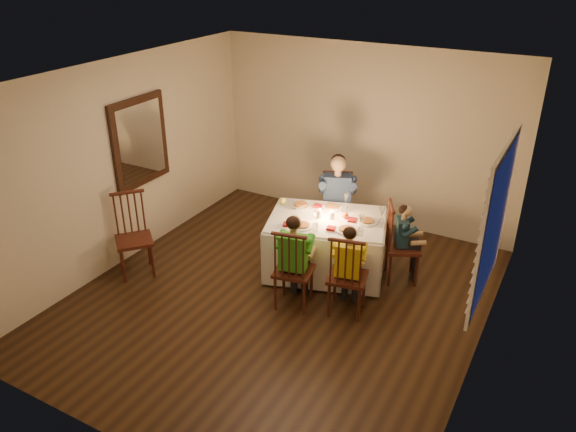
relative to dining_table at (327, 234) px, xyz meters
The scene contains 26 objects.
ground 1.01m from the dining_table, 104.46° to the right, with size 5.00×5.00×0.00m, color black.
wall_left 2.71m from the dining_table, 161.42° to the right, with size 0.02×5.00×2.60m, color beige.
wall_right 2.33m from the dining_table, 22.14° to the right, with size 0.02×5.00×2.60m, color beige.
wall_back 1.85m from the dining_table, 97.28° to the left, with size 4.50×0.02×2.60m, color beige.
ceiling 2.24m from the dining_table, 104.46° to the right, with size 5.00×5.00×0.00m, color white.
dining_table is the anchor object (origin of this frame).
chair_adult 0.91m from the dining_table, 104.83° to the left, with size 0.42×0.40×1.02m, color #3C1710, non-canonical shape.
chair_near_left 1.00m from the dining_table, 90.70° to the right, with size 0.42×0.40×1.02m, color #3C1710, non-canonical shape.
chair_near_right 1.04m from the dining_table, 49.34° to the right, with size 0.42×0.40×1.02m, color #3C1710, non-canonical shape.
chair_end 1.08m from the dining_table, 17.88° to the left, with size 0.42×0.40×1.02m, color #3C1710, non-canonical shape.
chair_extra 2.46m from the dining_table, 149.98° to the right, with size 0.44×0.42×1.07m, color #3C1710, non-canonical shape.
adult 0.91m from the dining_table, 104.83° to the left, with size 0.49×0.45×1.31m, color navy, non-canonical shape.
child_green 1.00m from the dining_table, 90.70° to the right, with size 0.40×0.37×1.16m, color green, non-canonical shape.
child_yellow 1.04m from the dining_table, 49.34° to the right, with size 0.37×0.34×1.09m, color yellow, non-canonical shape.
child_teal 1.08m from the dining_table, 17.88° to the left, with size 0.32×0.29×1.01m, color #193440, non-canonical shape.
setting_adult 0.38m from the dining_table, 104.09° to the left, with size 0.26×0.26×0.02m, color white.
setting_green 0.45m from the dining_table, 115.73° to the right, with size 0.26×0.26×0.02m, color white.
setting_yellow 0.45m from the dining_table, 29.12° to the right, with size 0.26×0.26×0.02m, color white.
setting_teal 0.54m from the dining_table, 16.39° to the left, with size 0.26×0.26×0.02m, color white.
candle_left 0.28m from the dining_table, 162.57° to the right, with size 0.06×0.06×0.10m, color white.
candle_right 0.27m from the dining_table, 17.43° to the left, with size 0.06×0.06×0.10m, color white.
squash 0.74m from the dining_table, behind, with size 0.09×0.09×0.09m, color #F0F540.
orange_fruit 0.34m from the dining_table, 30.40° to the left, with size 0.08×0.08×0.08m, color #FA5C15.
serving_bowl 0.50m from the dining_table, 165.58° to the left, with size 0.21×0.21×0.05m, color white.
wall_mirror 2.67m from the dining_table, 167.74° to the right, with size 0.06×0.95×1.15m.
window_blinds 2.33m from the dining_table, 20.08° to the right, with size 0.07×1.34×1.54m.
Camera 1 is at (2.77, -4.81, 3.82)m, focal length 35.00 mm.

